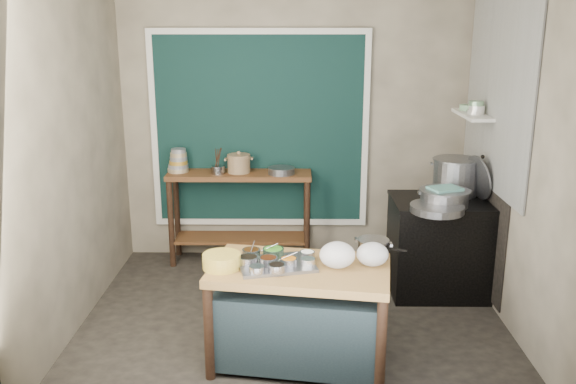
{
  "coord_description": "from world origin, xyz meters",
  "views": [
    {
      "loc": [
        0.01,
        -4.69,
        2.4
      ],
      "look_at": [
        -0.05,
        0.25,
        1.03
      ],
      "focal_mm": 38.0,
      "sensor_mm": 36.0,
      "label": 1
    }
  ],
  "objects_px": {
    "back_counter": "(240,217)",
    "stove_block": "(441,248)",
    "prep_table": "(300,315)",
    "steamer": "(444,198)",
    "stock_pot": "(455,177)",
    "utensil_cup": "(218,170)",
    "ceramic_crock": "(239,164)",
    "saucepan": "(373,248)",
    "condiment_tray": "(276,264)",
    "yellow_basin": "(222,261)"
  },
  "relations": [
    {
      "from": "stove_block",
      "to": "stock_pot",
      "type": "bearing_deg",
      "value": 54.58
    },
    {
      "from": "yellow_basin",
      "to": "ceramic_crock",
      "type": "distance_m",
      "value": 2.03
    },
    {
      "from": "prep_table",
      "to": "saucepan",
      "type": "bearing_deg",
      "value": 29.66
    },
    {
      "from": "saucepan",
      "to": "yellow_basin",
      "type": "bearing_deg",
      "value": -144.69
    },
    {
      "from": "stove_block",
      "to": "utensil_cup",
      "type": "xyz_separation_m",
      "value": [
        -2.11,
        0.68,
        0.57
      ]
    },
    {
      "from": "stock_pot",
      "to": "steamer",
      "type": "bearing_deg",
      "value": -116.32
    },
    {
      "from": "stove_block",
      "to": "steamer",
      "type": "height_order",
      "value": "steamer"
    },
    {
      "from": "ceramic_crock",
      "to": "steamer",
      "type": "distance_m",
      "value": 2.07
    },
    {
      "from": "ceramic_crock",
      "to": "steamer",
      "type": "bearing_deg",
      "value": -26.11
    },
    {
      "from": "stock_pot",
      "to": "prep_table",
      "type": "bearing_deg",
      "value": -135.0
    },
    {
      "from": "yellow_basin",
      "to": "saucepan",
      "type": "relative_size",
      "value": 1.13
    },
    {
      "from": "prep_table",
      "to": "yellow_basin",
      "type": "distance_m",
      "value": 0.7
    },
    {
      "from": "saucepan",
      "to": "stock_pot",
      "type": "height_order",
      "value": "stock_pot"
    },
    {
      "from": "back_counter",
      "to": "utensil_cup",
      "type": "xyz_separation_m",
      "value": [
        -0.21,
        -0.05,
        0.52
      ]
    },
    {
      "from": "saucepan",
      "to": "utensil_cup",
      "type": "relative_size",
      "value": 1.78
    },
    {
      "from": "prep_table",
      "to": "steamer",
      "type": "height_order",
      "value": "steamer"
    },
    {
      "from": "saucepan",
      "to": "ceramic_crock",
      "type": "relative_size",
      "value": 0.97
    },
    {
      "from": "yellow_basin",
      "to": "saucepan",
      "type": "xyz_separation_m",
      "value": [
        1.08,
        0.24,
        0.01
      ]
    },
    {
      "from": "stock_pot",
      "to": "steamer",
      "type": "distance_m",
      "value": 0.41
    },
    {
      "from": "prep_table",
      "to": "ceramic_crock",
      "type": "bearing_deg",
      "value": 115.66
    },
    {
      "from": "condiment_tray",
      "to": "ceramic_crock",
      "type": "relative_size",
      "value": 2.14
    },
    {
      "from": "condiment_tray",
      "to": "ceramic_crock",
      "type": "distance_m",
      "value": 2.04
    },
    {
      "from": "utensil_cup",
      "to": "ceramic_crock",
      "type": "distance_m",
      "value": 0.22
    },
    {
      "from": "back_counter",
      "to": "yellow_basin",
      "type": "xyz_separation_m",
      "value": [
        0.05,
        -2.01,
        0.33
      ]
    },
    {
      "from": "ceramic_crock",
      "to": "stock_pot",
      "type": "relative_size",
      "value": 0.57
    },
    {
      "from": "ceramic_crock",
      "to": "stock_pot",
      "type": "height_order",
      "value": "stock_pot"
    },
    {
      "from": "back_counter",
      "to": "stove_block",
      "type": "xyz_separation_m",
      "value": [
        1.9,
        -0.73,
        -0.05
      ]
    },
    {
      "from": "condiment_tray",
      "to": "ceramic_crock",
      "type": "bearing_deg",
      "value": 102.38
    },
    {
      "from": "ceramic_crock",
      "to": "stock_pot",
      "type": "xyz_separation_m",
      "value": [
        2.03,
        -0.55,
        0.02
      ]
    },
    {
      "from": "stock_pot",
      "to": "ceramic_crock",
      "type": "bearing_deg",
      "value": 164.81
    },
    {
      "from": "utensil_cup",
      "to": "stock_pot",
      "type": "distance_m",
      "value": 2.29
    },
    {
      "from": "utensil_cup",
      "to": "yellow_basin",
      "type": "bearing_deg",
      "value": -82.47
    },
    {
      "from": "condiment_tray",
      "to": "saucepan",
      "type": "relative_size",
      "value": 2.2
    },
    {
      "from": "back_counter",
      "to": "stove_block",
      "type": "relative_size",
      "value": 1.61
    },
    {
      "from": "back_counter",
      "to": "condiment_tray",
      "type": "distance_m",
      "value": 2.04
    },
    {
      "from": "condiment_tray",
      "to": "saucepan",
      "type": "height_order",
      "value": "saucepan"
    },
    {
      "from": "stove_block",
      "to": "stock_pot",
      "type": "xyz_separation_m",
      "value": [
        0.13,
        0.18,
        0.62
      ]
    },
    {
      "from": "ceramic_crock",
      "to": "steamer",
      "type": "height_order",
      "value": "ceramic_crock"
    },
    {
      "from": "saucepan",
      "to": "ceramic_crock",
      "type": "height_order",
      "value": "ceramic_crock"
    },
    {
      "from": "yellow_basin",
      "to": "steamer",
      "type": "relative_size",
      "value": 0.61
    },
    {
      "from": "stove_block",
      "to": "stock_pot",
      "type": "relative_size",
      "value": 2.09
    },
    {
      "from": "back_counter",
      "to": "stove_block",
      "type": "height_order",
      "value": "back_counter"
    },
    {
      "from": "yellow_basin",
      "to": "ceramic_crock",
      "type": "bearing_deg",
      "value": 91.54
    },
    {
      "from": "utensil_cup",
      "to": "ceramic_crock",
      "type": "height_order",
      "value": "ceramic_crock"
    },
    {
      "from": "ceramic_crock",
      "to": "condiment_tray",
      "type": "bearing_deg",
      "value": -77.62
    },
    {
      "from": "yellow_basin",
      "to": "saucepan",
      "type": "height_order",
      "value": "saucepan"
    },
    {
      "from": "stove_block",
      "to": "yellow_basin",
      "type": "xyz_separation_m",
      "value": [
        -1.85,
        -1.28,
        0.38
      ]
    },
    {
      "from": "condiment_tray",
      "to": "utensil_cup",
      "type": "height_order",
      "value": "utensil_cup"
    },
    {
      "from": "stove_block",
      "to": "ceramic_crock",
      "type": "distance_m",
      "value": 2.13
    },
    {
      "from": "utensil_cup",
      "to": "steamer",
      "type": "xyz_separation_m",
      "value": [
        2.06,
        -0.85,
        -0.04
      ]
    }
  ]
}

